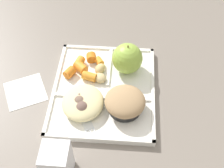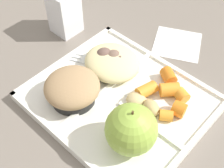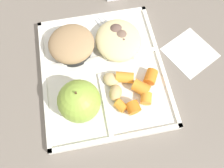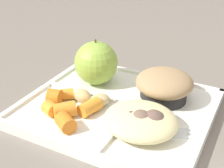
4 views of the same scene
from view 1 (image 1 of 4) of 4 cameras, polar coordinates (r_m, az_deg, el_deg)
ground at (r=0.79m, az=-1.58°, el=-1.48°), size 6.00×6.00×0.00m
lunch_tray at (r=0.79m, az=-1.58°, el=-1.15°), size 0.31×0.27×0.02m
green_apple at (r=0.80m, az=2.98°, el=4.96°), size 0.08×0.08×0.09m
bran_muffin at (r=0.72m, az=2.51°, el=-3.63°), size 0.10×0.10×0.05m
carrot_slice_center at (r=0.84m, az=-4.02°, el=5.13°), size 0.03×0.03×0.03m
carrot_slice_large at (r=0.84m, az=-6.21°, el=4.42°), size 0.03×0.03×0.02m
carrot_slice_small at (r=0.84m, az=-2.49°, el=4.41°), size 0.03×0.03×0.02m
carrot_slice_diagonal at (r=0.81m, az=-8.18°, el=2.22°), size 0.04×0.04×0.02m
carrot_slice_near_corner at (r=0.80m, az=-4.39°, el=1.48°), size 0.03×0.04×0.02m
carrot_slice_edge at (r=0.82m, az=-6.11°, el=3.26°), size 0.04×0.04×0.03m
potato_chunk_large at (r=0.82m, az=-2.34°, el=2.99°), size 0.04×0.04×0.02m
potato_chunk_corner at (r=0.79m, az=-2.30°, el=1.19°), size 0.05×0.05×0.02m
egg_noodle_pile at (r=0.74m, az=-5.65°, el=-3.57°), size 0.11×0.10×0.04m
meatball_front at (r=0.74m, az=-6.24°, el=-3.65°), size 0.04×0.04×0.04m
meatball_back at (r=0.74m, az=-5.64°, el=-3.69°), size 0.03×0.03×0.03m
meatball_center at (r=0.75m, az=-6.14°, el=-2.88°), size 0.04×0.04×0.04m
meatball_side at (r=0.73m, az=-5.78°, el=-4.75°), size 0.04×0.04×0.04m
plastic_fork at (r=0.73m, az=-5.31°, el=-6.49°), size 0.14×0.08×0.00m
milk_carton at (r=0.64m, az=-10.54°, el=-14.81°), size 0.06×0.06×0.10m
paper_napkin at (r=0.83m, az=-16.43°, el=-1.37°), size 0.14×0.14×0.00m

